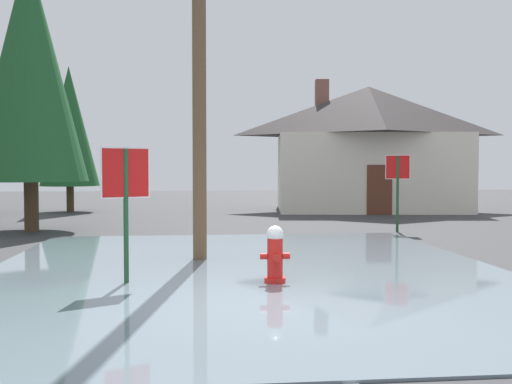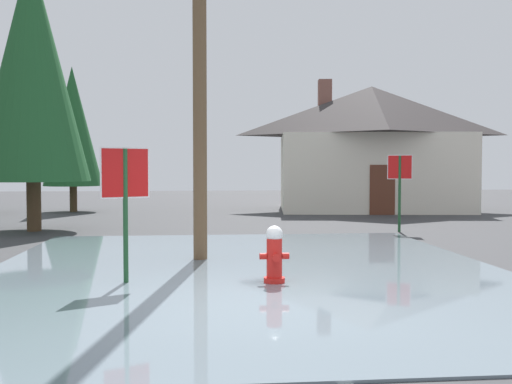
% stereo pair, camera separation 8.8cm
% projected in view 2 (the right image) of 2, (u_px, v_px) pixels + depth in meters
% --- Properties ---
extents(ground_plane, '(80.00, 80.00, 0.10)m').
position_uv_depth(ground_plane, '(264.00, 307.00, 8.28)').
color(ground_plane, '#38383A').
extents(flood_puddle, '(9.45, 11.37, 0.03)m').
position_uv_depth(flood_puddle, '(246.00, 271.00, 10.82)').
color(flood_puddle, slate).
rests_on(flood_puddle, ground).
extents(lane_stop_bar, '(4.28, 0.33, 0.01)m').
position_uv_depth(lane_stop_bar, '(223.00, 361.00, 5.83)').
color(lane_stop_bar, silver).
rests_on(lane_stop_bar, ground).
extents(stop_sign_near, '(0.74, 0.40, 2.23)m').
position_uv_depth(stop_sign_near, '(125.00, 186.00, 9.59)').
color(stop_sign_near, '#1E4C28').
rests_on(stop_sign_near, ground).
extents(fire_hydrant, '(0.48, 0.41, 0.96)m').
position_uv_depth(fire_hydrant, '(274.00, 256.00, 9.62)').
color(fire_hydrant, red).
rests_on(fire_hydrant, ground).
extents(utility_pole, '(1.60, 0.28, 9.77)m').
position_uv_depth(utility_pole, '(199.00, 10.00, 11.90)').
color(utility_pole, brown).
rests_on(utility_pole, ground).
extents(stop_sign_far, '(0.67, 0.29, 2.27)m').
position_uv_depth(stop_sign_far, '(400.00, 177.00, 17.35)').
color(stop_sign_far, '#1E4C28').
rests_on(stop_sign_far, ground).
extents(house, '(9.10, 6.63, 5.90)m').
position_uv_depth(house, '(371.00, 146.00, 26.22)').
color(house, silver).
rests_on(house, ground).
extents(pine_tree_mid_left, '(2.47, 2.47, 6.19)m').
position_uv_depth(pine_tree_mid_left, '(72.00, 126.00, 25.24)').
color(pine_tree_mid_left, '#4C3823').
rests_on(pine_tree_mid_left, ground).
extents(pine_tree_short_left, '(3.32, 3.32, 8.29)m').
position_uv_depth(pine_tree_short_left, '(32.00, 66.00, 17.51)').
color(pine_tree_short_left, '#4C3823').
rests_on(pine_tree_short_left, ground).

